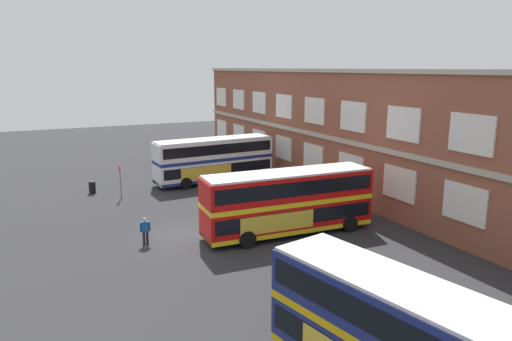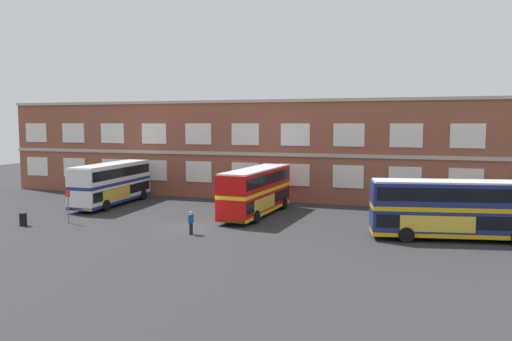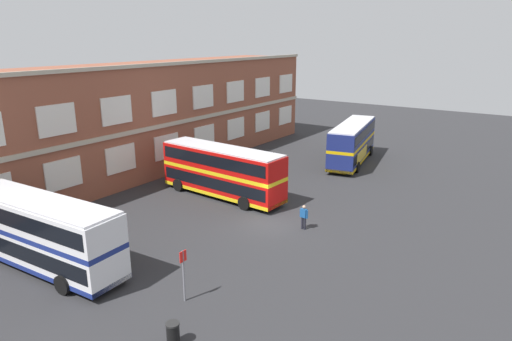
{
  "view_description": "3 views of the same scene",
  "coord_description": "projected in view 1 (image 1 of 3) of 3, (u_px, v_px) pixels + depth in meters",
  "views": [
    {
      "loc": [
        27.22,
        -8.1,
        10.43
      ],
      "look_at": [
        3.73,
        3.45,
        4.63
      ],
      "focal_mm": 32.69,
      "sensor_mm": 36.0,
      "label": 1
    },
    {
      "loc": [
        16.08,
        -34.52,
        7.98
      ],
      "look_at": [
        4.45,
        0.8,
        4.45
      ],
      "focal_mm": 35.17,
      "sensor_mm": 36.0,
      "label": 2
    },
    {
      "loc": [
        -24.8,
        -15.97,
        12.55
      ],
      "look_at": [
        2.19,
        2.6,
        2.91
      ],
      "focal_mm": 32.13,
      "sensor_mm": 36.0,
      "label": 3
    }
  ],
  "objects": [
    {
      "name": "station_litter_bin",
      "position": [
        92.0,
        187.0,
        39.41
      ],
      "size": [
        0.6,
        0.6,
        1.03
      ],
      "color": "black",
      "rests_on": "ground"
    },
    {
      "name": "brick_terminal_building",
      "position": [
        393.0,
        137.0,
        37.17
      ],
      "size": [
        57.95,
        8.19,
        10.34
      ],
      "color": "brown",
      "rests_on": "ground"
    },
    {
      "name": "waiting_passenger",
      "position": [
        145.0,
        230.0,
        27.84
      ],
      "size": [
        0.27,
        0.64,
        1.7
      ],
      "color": "black",
      "rests_on": "ground"
    },
    {
      "name": "double_decker_middle",
      "position": [
        288.0,
        201.0,
        29.46
      ],
      "size": [
        3.32,
        11.13,
        4.07
      ],
      "color": "red",
      "rests_on": "ground"
    },
    {
      "name": "ground_plane",
      "position": [
        211.0,
        231.0,
        30.46
      ],
      "size": [
        120.0,
        120.0,
        0.0
      ],
      "primitive_type": "plane",
      "color": "#2B2B2D"
    },
    {
      "name": "bus_stand_flag",
      "position": [
        120.0,
        179.0,
        37.59
      ],
      "size": [
        0.44,
        0.1,
        2.7
      ],
      "color": "slate",
      "rests_on": "ground"
    },
    {
      "name": "double_decker_near",
      "position": [
        214.0,
        159.0,
        42.99
      ],
      "size": [
        3.34,
        11.13,
        4.07
      ],
      "color": "silver",
      "rests_on": "ground"
    }
  ]
}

